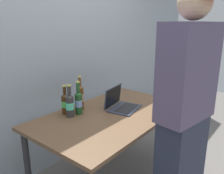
{
  "coord_description": "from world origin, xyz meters",
  "views": [
    {
      "loc": [
        -1.52,
        -1.22,
        1.54
      ],
      "look_at": [
        -0.0,
        0.0,
        0.99
      ],
      "focal_mm": 36.21,
      "sensor_mm": 36.0,
      "label": 1
    }
  ],
  "objects_px": {
    "laptop": "(121,104)",
    "person_figure": "(184,119)",
    "beer_bottle_dark": "(70,104)",
    "beer_bottle_amber": "(65,103)",
    "beer_bottle_green": "(80,97)",
    "beer_bottle_brown": "(79,102)"
  },
  "relations": [
    {
      "from": "beer_bottle_amber",
      "to": "beer_bottle_green",
      "type": "height_order",
      "value": "beer_bottle_green"
    },
    {
      "from": "beer_bottle_dark",
      "to": "laptop",
      "type": "bearing_deg",
      "value": -27.41
    },
    {
      "from": "beer_bottle_green",
      "to": "beer_bottle_amber",
      "type": "bearing_deg",
      "value": 169.37
    },
    {
      "from": "beer_bottle_amber",
      "to": "person_figure",
      "type": "distance_m",
      "value": 1.06
    },
    {
      "from": "beer_bottle_brown",
      "to": "beer_bottle_green",
      "type": "bearing_deg",
      "value": 38.34
    },
    {
      "from": "beer_bottle_green",
      "to": "person_figure",
      "type": "relative_size",
      "value": 0.18
    },
    {
      "from": "laptop",
      "to": "beer_bottle_brown",
      "type": "bearing_deg",
      "value": 148.24
    },
    {
      "from": "laptop",
      "to": "beer_bottle_brown",
      "type": "xyz_separation_m",
      "value": [
        -0.35,
        0.22,
        0.07
      ]
    },
    {
      "from": "laptop",
      "to": "beer_bottle_green",
      "type": "xyz_separation_m",
      "value": [
        -0.26,
        0.29,
        0.08
      ]
    },
    {
      "from": "beer_bottle_brown",
      "to": "beer_bottle_green",
      "type": "xyz_separation_m",
      "value": [
        0.09,
        0.07,
        0.01
      ]
    },
    {
      "from": "beer_bottle_brown",
      "to": "beer_bottle_dark",
      "type": "height_order",
      "value": "beer_bottle_brown"
    },
    {
      "from": "laptop",
      "to": "person_figure",
      "type": "distance_m",
      "value": 0.78
    },
    {
      "from": "laptop",
      "to": "beer_bottle_brown",
      "type": "relative_size",
      "value": 1.2
    },
    {
      "from": "laptop",
      "to": "beer_bottle_amber",
      "type": "relative_size",
      "value": 1.37
    },
    {
      "from": "beer_bottle_dark",
      "to": "person_figure",
      "type": "relative_size",
      "value": 0.16
    },
    {
      "from": "laptop",
      "to": "person_figure",
      "type": "xyz_separation_m",
      "value": [
        -0.26,
        -0.72,
        0.13
      ]
    },
    {
      "from": "beer_bottle_green",
      "to": "beer_bottle_dark",
      "type": "height_order",
      "value": "beer_bottle_green"
    },
    {
      "from": "person_figure",
      "to": "beer_bottle_brown",
      "type": "bearing_deg",
      "value": 95.54
    },
    {
      "from": "beer_bottle_brown",
      "to": "beer_bottle_dark",
      "type": "bearing_deg",
      "value": 172.16
    },
    {
      "from": "beer_bottle_brown",
      "to": "beer_bottle_green",
      "type": "relative_size",
      "value": 0.93
    },
    {
      "from": "laptop",
      "to": "beer_bottle_dark",
      "type": "relative_size",
      "value": 1.26
    },
    {
      "from": "beer_bottle_green",
      "to": "person_figure",
      "type": "height_order",
      "value": "person_figure"
    }
  ]
}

